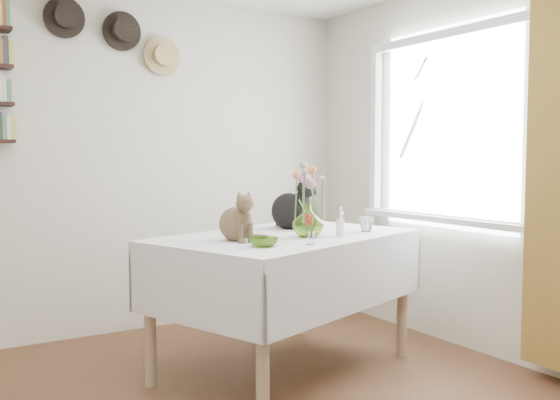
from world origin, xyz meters
TOP-DOWN VIEW (x-y plane):
  - room at (0.00, 0.00)m, footprint 4.08×4.58m
  - window at (1.97, 0.80)m, footprint 0.12×1.52m
  - dining_table at (0.71, 0.89)m, footprint 1.79×1.45m
  - tabby_cat at (0.34, 0.82)m, footprint 0.20×0.25m
  - black_cat at (0.90, 1.15)m, footprint 0.35×0.38m
  - flower_vase at (0.77, 0.74)m, footprint 0.25×0.25m
  - green_bowl at (0.35, 0.53)m, footprint 0.21×0.21m
  - drinking_glass at (1.23, 0.76)m, footprint 0.13×0.13m
  - candlestick at (0.94, 0.65)m, footprint 0.05×0.05m
  - berry_jar at (0.60, 0.47)m, footprint 0.05×0.05m
  - porcelain_figurine at (1.31, 1.12)m, footprint 0.05×0.05m
  - flower_bouquet at (0.77, 0.75)m, footprint 0.17×0.13m
  - wall_hats at (0.12, 2.19)m, footprint 0.98×0.09m

SIDE VIEW (x-z plane):
  - dining_table at x=0.71m, z-range 0.21..1.04m
  - green_bowl at x=0.35m, z-range 0.83..0.88m
  - porcelain_figurine at x=1.31m, z-range 0.82..0.92m
  - drinking_glass at x=1.23m, z-range 0.83..0.92m
  - candlestick at x=0.94m, z-range 0.80..0.98m
  - berry_jar at x=0.60m, z-range 0.82..1.01m
  - flower_vase at x=0.77m, z-range 0.83..1.02m
  - tabby_cat at x=0.34m, z-range 0.83..1.12m
  - black_cat at x=0.90m, z-range 0.83..1.19m
  - flower_bouquet at x=0.77m, z-range 0.97..1.37m
  - room at x=0.00m, z-range -0.04..2.54m
  - window at x=1.97m, z-range 0.74..2.06m
  - wall_hats at x=0.12m, z-range 1.93..2.41m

